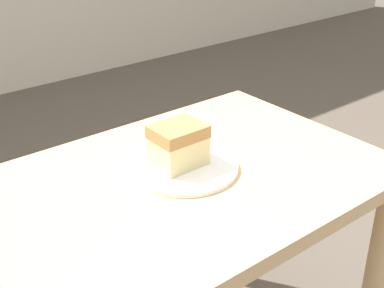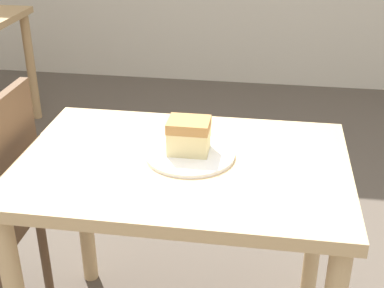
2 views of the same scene
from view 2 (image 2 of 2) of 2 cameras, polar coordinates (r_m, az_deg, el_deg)
name	(u,v)px [view 2 (image 2 of 2)]	position (r m, az deg, el deg)	size (l,w,h in m)	color
dining_table_near	(183,195)	(1.69, -0.98, -5.46)	(1.01, 0.69, 0.76)	tan
plate	(190,155)	(1.64, -0.22, -1.15)	(0.28, 0.28, 0.01)	white
cake_slice	(189,136)	(1.63, -0.34, 0.90)	(0.13, 0.10, 0.10)	beige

